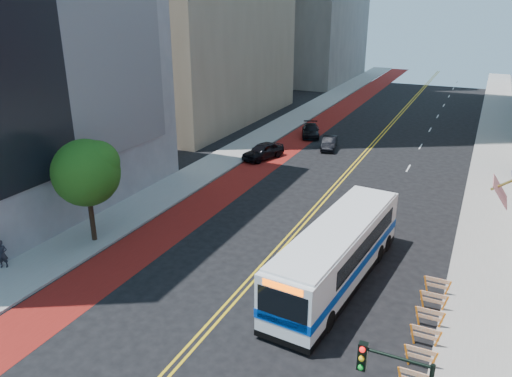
{
  "coord_description": "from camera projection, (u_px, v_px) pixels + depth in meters",
  "views": [
    {
      "loc": [
        10.56,
        -15.95,
        14.88
      ],
      "look_at": [
        -0.62,
        8.0,
        4.74
      ],
      "focal_mm": 35.0,
      "sensor_mm": 36.0,
      "label": 1
    }
  ],
  "objects": [
    {
      "name": "street_tree",
      "position": [
        87.0,
        170.0,
        30.79
      ],
      "size": [
        4.2,
        4.2,
        6.7
      ],
      "color": "black",
      "rests_on": "sidewalk_left"
    },
    {
      "name": "car_b",
      "position": [
        329.0,
        143.0,
        52.18
      ],
      "size": [
        2.16,
        4.23,
        1.33
      ],
      "primitive_type": "imported",
      "rotation": [
        0.0,
        0.0,
        0.2
      ],
      "color": "black",
      "rests_on": "ground"
    },
    {
      "name": "car_a",
      "position": [
        263.0,
        151.0,
        48.95
      ],
      "size": [
        3.3,
        5.07,
        1.6
      ],
      "primitive_type": "imported",
      "rotation": [
        0.0,
        0.0,
        -0.33
      ],
      "color": "black",
      "rests_on": "ground"
    },
    {
      "name": "center_line_outer",
      "position": [
        359.0,
        162.0,
        48.3
      ],
      "size": [
        0.14,
        140.0,
        0.01
      ],
      "primitive_type": "cube",
      "color": "gold",
      "rests_on": "ground"
    },
    {
      "name": "sidewalk_right",
      "position": [
        493.0,
        179.0,
        43.61
      ],
      "size": [
        4.0,
        140.0,
        0.15
      ],
      "primitive_type": "cube",
      "color": "gray",
      "rests_on": "ground"
    },
    {
      "name": "sidewalk_left",
      "position": [
        247.0,
        146.0,
        53.09
      ],
      "size": [
        4.0,
        140.0,
        0.15
      ],
      "primitive_type": "cube",
      "color": "gray",
      "rests_on": "ground"
    },
    {
      "name": "lane_dashes",
      "position": [
        421.0,
        146.0,
        53.25
      ],
      "size": [
        0.14,
        98.2,
        0.01
      ],
      "color": "silver",
      "rests_on": "ground"
    },
    {
      "name": "center_line_inner",
      "position": [
        356.0,
        161.0,
        48.44
      ],
      "size": [
        0.14,
        140.0,
        0.01
      ],
      "primitive_type": "cube",
      "color": "gold",
      "rests_on": "ground"
    },
    {
      "name": "bus_lane_paint",
      "position": [
        280.0,
        151.0,
        51.57
      ],
      "size": [
        3.6,
        140.0,
        0.01
      ],
      "primitive_type": "cube",
      "color": "maroon",
      "rests_on": "ground"
    },
    {
      "name": "transit_bus",
      "position": [
        338.0,
        252.0,
        27.23
      ],
      "size": [
        4.05,
        13.2,
        3.57
      ],
      "rotation": [
        0.0,
        0.0,
        -0.09
      ],
      "color": "white",
      "rests_on": "ground"
    },
    {
      "name": "car_c",
      "position": [
        311.0,
        131.0,
        56.91
      ],
      "size": [
        3.42,
        5.07,
        1.37
      ],
      "primitive_type": "imported",
      "rotation": [
        0.0,
        0.0,
        0.35
      ],
      "color": "black",
      "rests_on": "ground"
    },
    {
      "name": "pedestrian",
      "position": [
        2.0,
        254.0,
        28.86
      ],
      "size": [
        0.74,
        0.67,
        1.69
      ],
      "primitive_type": "imported",
      "rotation": [
        0.0,
        0.0,
        0.57
      ],
      "color": "black",
      "rests_on": "sidewalk_left"
    },
    {
      "name": "ground",
      "position": [
        195.0,
        343.0,
        22.99
      ],
      "size": [
        160.0,
        160.0,
        0.0
      ],
      "primitive_type": "plane",
      "color": "black",
      "rests_on": "ground"
    },
    {
      "name": "construction_barriers",
      "position": [
        423.0,
        344.0,
        21.86
      ],
      "size": [
        1.42,
        10.91,
        1.0
      ],
      "color": "orange",
      "rests_on": "ground"
    }
  ]
}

